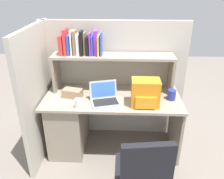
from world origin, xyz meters
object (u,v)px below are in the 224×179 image
(laptop, at_px, (105,97))
(computer_mouse, at_px, (57,98))
(backpack, at_px, (145,93))
(snack_canister, at_px, (171,95))
(paper_cup, at_px, (78,103))
(tissue_box, at_px, (72,93))

(laptop, height_order, computer_mouse, laptop)
(backpack, distance_m, computer_mouse, 1.00)
(snack_canister, bearing_deg, paper_cup, -167.36)
(laptop, height_order, snack_canister, laptop)
(snack_canister, bearing_deg, backpack, -155.38)
(laptop, distance_m, tissue_box, 0.39)
(laptop, height_order, tissue_box, laptop)
(tissue_box, xyz_separation_m, snack_canister, (1.14, -0.01, 0.01))
(tissue_box, bearing_deg, computer_mouse, -141.51)
(laptop, distance_m, backpack, 0.46)
(computer_mouse, distance_m, tissue_box, 0.18)
(laptop, relative_size, snack_canister, 3.07)
(computer_mouse, xyz_separation_m, paper_cup, (0.27, -0.16, 0.03))
(computer_mouse, height_order, snack_canister, snack_canister)
(paper_cup, bearing_deg, backpack, 6.95)
(laptop, distance_m, snack_canister, 0.77)
(backpack, xyz_separation_m, computer_mouse, (-0.99, 0.08, -0.13))
(paper_cup, bearing_deg, laptop, 28.27)
(laptop, xyz_separation_m, backpack, (0.45, -0.06, 0.09))
(laptop, distance_m, paper_cup, 0.31)
(backpack, distance_m, tissue_box, 0.85)
(laptop, xyz_separation_m, snack_canister, (0.76, 0.09, 0.01))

